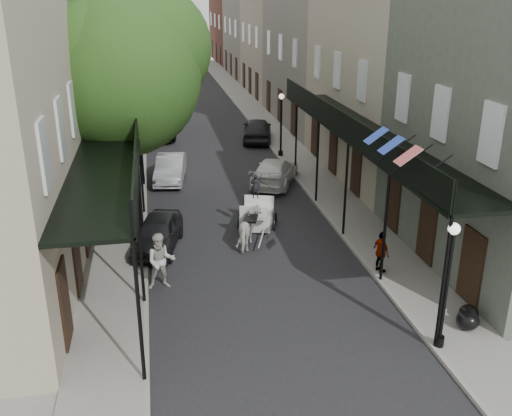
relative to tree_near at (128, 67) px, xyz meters
name	(u,v)px	position (x,y,z in m)	size (l,w,h in m)	color
ground	(280,325)	(4.20, -10.18, -6.49)	(140.00, 140.00, 0.00)	gray
road	(209,152)	(4.20, 9.82, -6.48)	(8.00, 90.00, 0.01)	black
sidewalk_left	(127,155)	(-0.80, 9.82, -6.43)	(2.20, 90.00, 0.12)	gray
sidewalk_right	(287,147)	(9.20, 9.82, -6.43)	(2.20, 90.00, 0.12)	gray
building_row_left	(75,52)	(-4.40, 19.82, -1.24)	(5.00, 80.00, 10.50)	#9F947F
building_row_right	(304,48)	(12.80, 19.82, -1.24)	(5.00, 80.00, 10.50)	gray
gallery_left	(115,144)	(-0.59, -3.20, -2.44)	(2.20, 18.05, 4.88)	black
gallery_right	(359,133)	(8.99, -3.20, -2.44)	(2.20, 18.05, 4.88)	black
tree_near	(128,67)	(0.00, 0.00, 0.00)	(7.31, 6.80, 9.63)	#382619
tree_far	(134,50)	(-0.05, 14.00, -0.65)	(6.45, 6.00, 8.61)	#382619
lamppost_right_near	(447,284)	(8.30, -12.18, -4.44)	(0.32, 0.32, 3.71)	black
lamppost_left	(138,202)	(0.10, -4.18, -4.44)	(0.32, 0.32, 3.71)	black
lamppost_right_far	(281,124)	(8.30, 7.82, -4.44)	(0.32, 0.32, 3.71)	black
horse	(250,229)	(4.31, -4.43, -5.73)	(0.81, 1.79, 1.51)	silver
carriage	(258,202)	(5.03, -2.19, -5.51)	(1.99, 2.50, 2.53)	black
pedestrian_walking	(161,261)	(0.80, -7.18, -5.50)	(0.96, 0.75, 1.97)	#B3B1A8
pedestrian_sidewalk_left	(140,142)	(0.00, 9.84, -5.63)	(0.95, 0.55, 1.48)	gray
pedestrian_sidewalk_right	(381,252)	(8.40, -7.61, -5.61)	(0.88, 0.37, 1.51)	gray
car_left_near	(158,233)	(0.75, -3.99, -5.83)	(1.55, 3.85, 1.31)	black
car_left_mid	(170,169)	(1.60, 4.51, -5.82)	(1.42, 4.06, 1.34)	#A6A7AC
car_left_far	(154,130)	(0.91, 13.82, -5.86)	(2.09, 4.52, 1.26)	black
car_right_near	(274,172)	(6.86, 2.97, -5.82)	(1.88, 4.63, 1.34)	white
car_right_far	(257,129)	(7.67, 12.09, -5.71)	(1.83, 4.55, 1.55)	black
trash_bags	(468,317)	(9.63, -11.36, -6.10)	(0.93, 1.08, 0.57)	black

